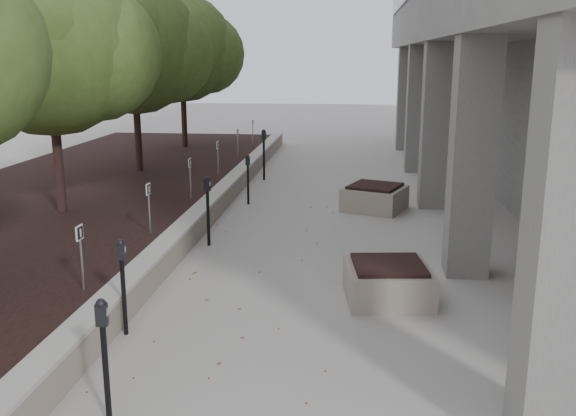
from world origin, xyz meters
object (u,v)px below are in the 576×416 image
at_px(crabapple_tree_3, 52,83).
at_px(parking_meter_3, 208,211).
at_px(planter_back, 375,197).
at_px(crabapple_tree_5, 182,71).
at_px(crabapple_tree_4, 135,75).
at_px(parking_meter_4, 248,180).
at_px(parking_meter_5, 264,155).
at_px(parking_meter_2, 123,287).
at_px(planter_front, 388,281).
at_px(parking_meter_1, 105,362).

distance_m(crabapple_tree_3, parking_meter_3, 4.28).
bearing_deg(planter_back, crabapple_tree_5, 132.05).
bearing_deg(crabapple_tree_4, parking_meter_4, -32.16).
xyz_separation_m(crabapple_tree_5, planter_back, (6.76, -7.49, -2.81)).
xyz_separation_m(crabapple_tree_5, parking_meter_3, (3.42, -10.87, -2.42)).
bearing_deg(crabapple_tree_5, planter_back, -47.95).
bearing_deg(crabapple_tree_5, parking_meter_5, -48.77).
bearing_deg(parking_meter_2, crabapple_tree_5, 95.01).
relative_size(parking_meter_2, parking_meter_4, 1.06).
xyz_separation_m(crabapple_tree_4, planter_front, (6.82, -8.39, -2.82)).
bearing_deg(parking_meter_3, parking_meter_2, -77.08).
distance_m(crabapple_tree_5, parking_meter_5, 5.85).
distance_m(crabapple_tree_4, parking_meter_4, 4.92).
distance_m(parking_meter_2, parking_meter_3, 4.17).
bearing_deg(parking_meter_2, parking_meter_1, -81.48).
relative_size(crabapple_tree_3, parking_meter_2, 4.06).
height_order(crabapple_tree_4, crabapple_tree_5, same).
bearing_deg(parking_meter_4, parking_meter_5, 89.84).
xyz_separation_m(parking_meter_4, planter_back, (3.16, -0.23, -0.32)).
bearing_deg(crabapple_tree_4, crabapple_tree_3, -90.00).
distance_m(parking_meter_5, planter_front, 9.93).
bearing_deg(planter_back, parking_meter_5, 132.97).
bearing_deg(planter_front, crabapple_tree_3, 153.60).
bearing_deg(crabapple_tree_5, crabapple_tree_4, -90.00).
relative_size(parking_meter_2, parking_meter_3, 0.96).
height_order(crabapple_tree_4, parking_meter_4, crabapple_tree_4).
relative_size(parking_meter_4, planter_front, 1.00).
distance_m(parking_meter_1, planter_front, 4.78).
bearing_deg(crabapple_tree_4, parking_meter_1, -72.43).
height_order(parking_meter_4, parking_meter_5, parking_meter_5).
bearing_deg(planter_front, parking_meter_1, -128.81).
bearing_deg(planter_back, parking_meter_2, -114.96).
height_order(crabapple_tree_3, parking_meter_2, crabapple_tree_3).
xyz_separation_m(crabapple_tree_3, planter_back, (6.76, 2.51, -2.81)).
bearing_deg(crabapple_tree_3, crabapple_tree_4, 90.00).
distance_m(parking_meter_4, planter_back, 3.19).
distance_m(crabapple_tree_4, planter_back, 7.73).
bearing_deg(parking_meter_1, crabapple_tree_3, 110.65).
bearing_deg(crabapple_tree_4, parking_meter_5, 15.42).
bearing_deg(parking_meter_4, crabapple_tree_4, 146.48).
height_order(crabapple_tree_4, planter_back, crabapple_tree_4).
distance_m(crabapple_tree_3, planter_back, 7.74).
relative_size(crabapple_tree_3, parking_meter_3, 3.89).
bearing_deg(crabapple_tree_3, planter_back, 20.33).
height_order(parking_meter_5, planter_back, parking_meter_5).
bearing_deg(parking_meter_5, planter_back, -53.08).
xyz_separation_m(parking_meter_1, parking_meter_5, (-0.30, 13.08, 0.09)).
bearing_deg(crabapple_tree_5, crabapple_tree_3, -90.00).
relative_size(parking_meter_2, planter_back, 1.00).
bearing_deg(parking_meter_4, parking_meter_1, -90.00).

